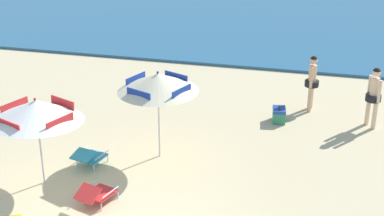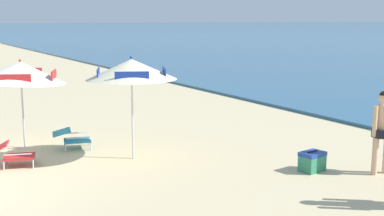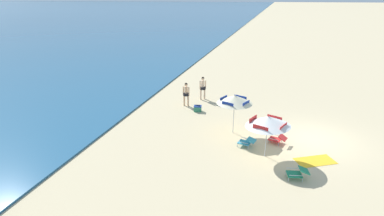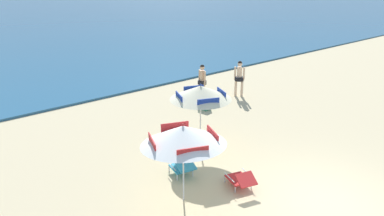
{
  "view_description": "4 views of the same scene",
  "coord_description": "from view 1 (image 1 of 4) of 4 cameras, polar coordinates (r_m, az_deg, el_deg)",
  "views": [
    {
      "loc": [
        3.45,
        -7.9,
        6.92
      ],
      "look_at": [
        0.34,
        4.81,
        1.18
      ],
      "focal_mm": 54.43,
      "sensor_mm": 36.0,
      "label": 1
    },
    {
      "loc": [
        9.57,
        0.11,
        3.02
      ],
      "look_at": [
        0.75,
        5.18,
        1.22
      ],
      "focal_mm": 47.21,
      "sensor_mm": 36.0,
      "label": 2
    },
    {
      "loc": [
        -15.67,
        2.39,
        7.18
      ],
      "look_at": [
        -0.01,
        6.82,
        1.08
      ],
      "focal_mm": 28.04,
      "sensor_mm": 36.0,
      "label": 3
    },
    {
      "loc": [
        -7.29,
        -3.41,
        5.26
      ],
      "look_at": [
        0.3,
        5.55,
        0.95
      ],
      "focal_mm": 32.75,
      "sensor_mm": 36.0,
      "label": 4
    }
  ],
  "objects": [
    {
      "name": "person_standing_beside",
      "position": [
        17.09,
        11.69,
        2.78
      ],
      "size": [
        0.41,
        0.49,
        1.66
      ],
      "color": "#D8A87F",
      "rests_on": "ground"
    },
    {
      "name": "person_standing_near_shore",
      "position": [
        16.42,
        17.39,
        1.4
      ],
      "size": [
        0.42,
        0.44,
        1.71
      ],
      "color": "beige",
      "rests_on": "ground"
    },
    {
      "name": "cooler_box",
      "position": [
        16.46,
        8.51,
        -0.67
      ],
      "size": [
        0.42,
        0.54,
        0.43
      ],
      "color": "#2D7F5B",
      "rests_on": "ground"
    },
    {
      "name": "lounge_chair_beside_umbrella",
      "position": [
        12.69,
        -9.39,
        -8.26
      ],
      "size": [
        0.77,
        1.0,
        0.52
      ],
      "color": "red",
      "rests_on": "ground"
    },
    {
      "name": "beach_umbrella_striped_main",
      "position": [
        13.04,
        -15.03,
        -0.24
      ],
      "size": [
        2.39,
        2.41,
        2.12
      ],
      "color": "silver",
      "rests_on": "ground"
    },
    {
      "name": "lounge_chair_under_umbrella",
      "position": [
        14.15,
        -10.05,
        -4.7
      ],
      "size": [
        0.72,
        0.95,
        0.49
      ],
      "color": "teal",
      "rests_on": "ground"
    },
    {
      "name": "beach_umbrella_striped_second",
      "position": [
        13.74,
        -3.36,
        2.52
      ],
      "size": [
        2.13,
        2.12,
        2.25
      ],
      "color": "silver",
      "rests_on": "ground"
    }
  ]
}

